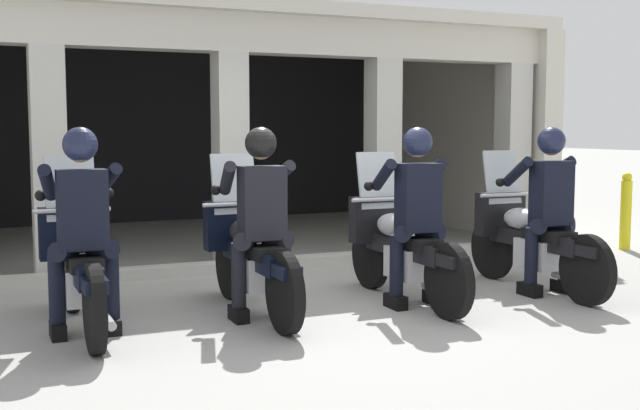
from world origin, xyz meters
name	(u,v)px	position (x,y,z in m)	size (l,w,h in m)	color
ground_plane	(227,256)	(0.00, 3.00, 0.00)	(80.00, 80.00, 0.00)	#999993
station_building	(175,103)	(-0.13, 5.03, 1.93)	(9.02, 5.30, 3.03)	black
kerb_strip	(245,266)	(-0.13, 1.91, 0.06)	(8.52, 0.24, 0.12)	#B7B5AD
motorcycle_far_left	(79,265)	(-2.11, 0.08, 0.50)	(0.62, 2.04, 1.35)	black
police_officer_far_left	(82,213)	(-2.11, -0.20, 0.94)	(0.63, 0.61, 1.58)	black
motorcycle_center_left	(250,254)	(-0.70, 0.05, 0.50)	(0.62, 2.04, 1.35)	black
police_officer_center_left	(261,206)	(-0.70, -0.24, 0.94)	(0.63, 0.61, 1.58)	black
motorcycle_center_right	(400,246)	(0.70, -0.06, 0.50)	(0.62, 2.04, 1.35)	black
police_officer_center_right	(416,201)	(0.70, -0.34, 0.94)	(0.63, 0.61, 1.58)	black
motorcycle_far_right	(528,238)	(2.11, -0.12, 0.50)	(0.62, 2.04, 1.35)	black
police_officer_far_right	(549,196)	(2.11, -0.40, 0.94)	(0.63, 0.61, 1.58)	black
bollard_kerbside	(626,211)	(4.88, 1.40, 0.50)	(0.14, 0.14, 1.01)	yellow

